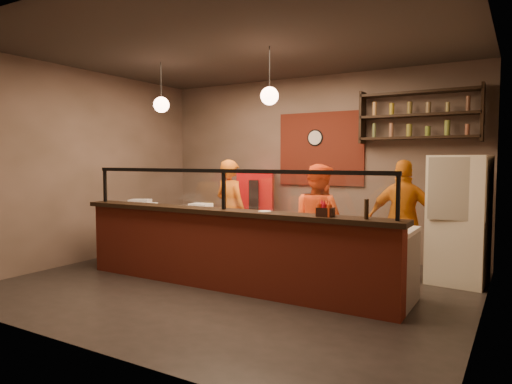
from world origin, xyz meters
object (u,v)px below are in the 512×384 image
Objects in this scene: wall_clock at (315,138)px; pepper_mill at (366,209)px; cook_left at (230,211)px; condiment_caddy at (325,212)px; cook_right at (404,220)px; cook_mid at (318,222)px; fridge at (459,220)px; red_cooler at (256,211)px; pizza_dough at (293,221)px.

wall_clock reaches higher than pepper_mill.
wall_clock reaches higher than cook_left.
wall_clock is 1.61× the size of condiment_caddy.
cook_mid is at bearing 22.87° from cook_right.
pepper_mill is (-0.71, -1.94, 0.29)m from fridge.
pepper_mill is (2.76, -1.48, 0.32)m from cook_left.
wall_clock is at bearing 122.77° from pepper_mill.
cook_mid is 1.28m from condiment_caddy.
cook_mid reaches higher than red_cooler.
condiment_caddy is at bearing -116.34° from fridge.
cook_left is 0.97× the size of fridge.
cook_right is 1.80m from condiment_caddy.
pepper_mill is at bearing 82.40° from cook_right.
wall_clock reaches higher than pizza_dough.
cook_right is at bearing -30.76° from wall_clock.
red_cooler is (-1.05, -0.31, -1.35)m from wall_clock.
wall_clock is at bearing 106.26° from pizza_dough.
cook_left is 1.78m from cook_mid.
pepper_mill is (1.13, -0.53, 0.26)m from pizza_dough.
condiment_caddy is at bearing 67.07° from cook_right.
fridge reaches higher than pizza_dough.
cook_mid is 1.92m from fridge.
red_cooler reaches higher than pizza_dough.
red_cooler is at bearing -73.18° from cook_left.
fridge is (1.73, 0.83, 0.06)m from cook_mid.
pizza_dough is at bearing -72.98° from red_cooler.
red_cooler is 2.59m from pizza_dough.
cook_right is 2.97m from red_cooler.
condiment_caddy is at bearing -38.94° from pizza_dough.
cook_mid is 7.52× the size of pepper_mill.
wall_clock is 3.44m from pepper_mill.
fridge is at bearing 69.89° from pepper_mill.
red_cooler is 6.90× the size of pepper_mill.
fridge is at bearing -160.60° from cook_left.
red_cooler is at bearing -163.61° from wall_clock.
wall_clock is at bearing -37.54° from cook_right.
fridge is at bearing -32.93° from red_cooler.
cook_right is at bearing -156.32° from fridge.
wall_clock is at bearing -7.94° from red_cooler.
red_cooler is 8.12× the size of condiment_caddy.
pepper_mill reaches higher than condiment_caddy.
pepper_mill is at bearing 0.87° from condiment_caddy.
wall_clock is 0.17× the size of fridge.
pepper_mill is at bearing 163.74° from cook_left.
pizza_dough is at bearing 99.07° from cook_mid.
pepper_mill reaches higher than pizza_dough.
pepper_mill is at bearing 152.74° from cook_mid.
cook_mid is 1.55m from pepper_mill.
fridge is (2.50, -0.85, -1.22)m from wall_clock.
wall_clock is 0.20× the size of red_cooler.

